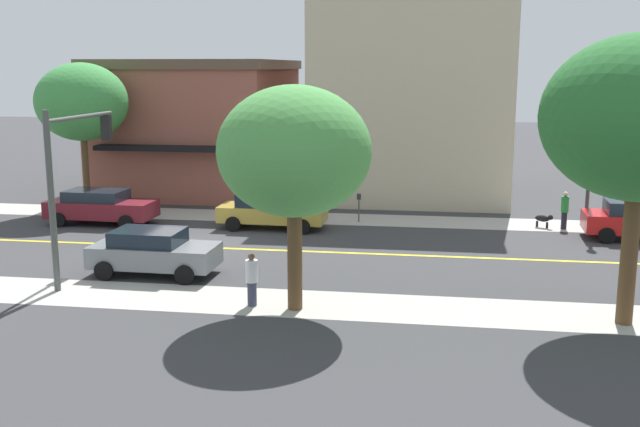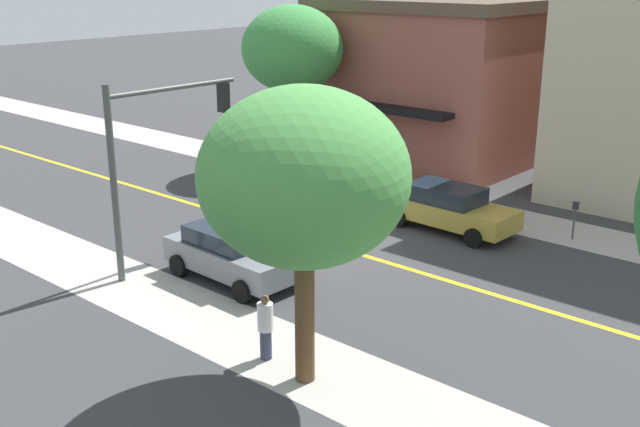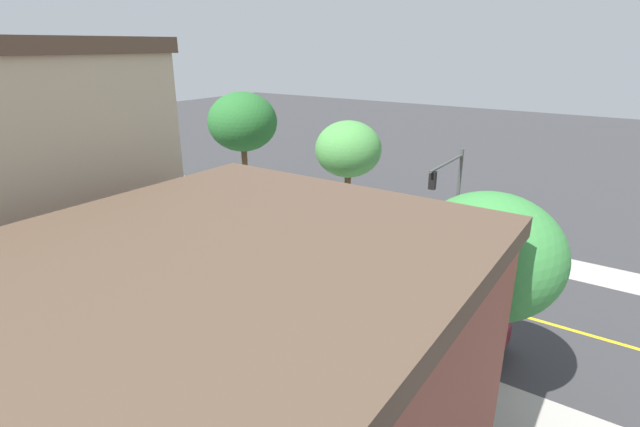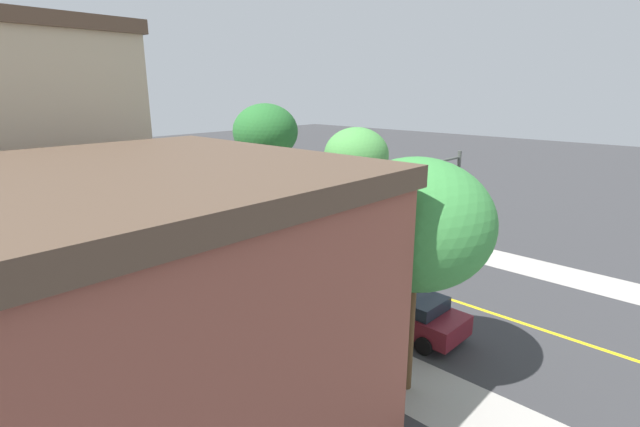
% 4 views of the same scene
% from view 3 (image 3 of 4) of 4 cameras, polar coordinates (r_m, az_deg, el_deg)
% --- Properties ---
extents(ground_plane, '(140.00, 140.00, 0.00)m').
position_cam_3_polar(ground_plane, '(24.91, 6.21, -6.99)').
color(ground_plane, '#38383A').
extents(sidewalk_left, '(2.63, 126.00, 0.01)m').
position_cam_3_polar(sidewalk_left, '(20.29, -2.49, -13.53)').
color(sidewalk_left, '#ADA8A0').
rests_on(sidewalk_left, ground).
extents(sidewalk_right, '(2.63, 126.00, 0.01)m').
position_cam_3_polar(sidewalk_right, '(30.13, 11.90, -2.50)').
color(sidewalk_right, '#ADA8A0').
rests_on(sidewalk_right, ground).
extents(road_centerline_stripe, '(0.20, 126.00, 0.00)m').
position_cam_3_polar(road_centerline_stripe, '(24.91, 6.21, -6.99)').
color(road_centerline_stripe, yellow).
rests_on(road_centerline_stripe, ground).
extents(tan_rowhouse, '(12.38, 9.55, 7.24)m').
position_cam_3_polar(tan_rowhouse, '(11.46, -12.16, -21.31)').
color(tan_rowhouse, '#935142').
rests_on(tan_rowhouse, ground).
extents(street_tree_left_near, '(4.32, 4.32, 6.41)m').
position_cam_3_polar(street_tree_left_near, '(31.66, 3.37, 7.57)').
color(street_tree_left_near, brown).
rests_on(street_tree_left_near, ground).
extents(street_tree_right_corner, '(4.34, 4.34, 7.08)m').
position_cam_3_polar(street_tree_right_corner, '(14.87, 19.20, -4.73)').
color(street_tree_right_corner, brown).
rests_on(street_tree_right_corner, ground).
extents(street_tree_left_far, '(5.13, 5.13, 7.76)m').
position_cam_3_polar(street_tree_left_far, '(36.81, -9.14, 10.62)').
color(street_tree_left_far, brown).
rests_on(street_tree_left_far, ground).
extents(fire_hydrant, '(0.44, 0.24, 0.79)m').
position_cam_3_polar(fire_hydrant, '(20.75, -1.92, -11.45)').
color(fire_hydrant, yellow).
rests_on(fire_hydrant, ground).
extents(parking_meter, '(0.12, 0.18, 1.29)m').
position_cam_3_polar(parking_meter, '(23.98, -13.79, -6.29)').
color(parking_meter, '#4C4C51').
rests_on(parking_meter, ground).
extents(traffic_light_mast, '(4.63, 0.32, 5.61)m').
position_cam_3_polar(traffic_light_mast, '(26.82, 15.12, 3.09)').
color(traffic_light_mast, '#474C47').
rests_on(traffic_light_mast, ground).
extents(street_lamp, '(0.70, 0.36, 6.26)m').
position_cam_3_polar(street_lamp, '(30.68, -26.96, 3.81)').
color(street_lamp, '#38383D').
rests_on(street_lamp, ground).
extents(red_sedan_left_curb, '(2.25, 4.66, 1.59)m').
position_cam_3_polar(red_sedan_left_curb, '(33.88, -24.91, 0.02)').
color(red_sedan_left_curb, red).
rests_on(red_sedan_left_curb, ground).
extents(gold_sedan_left_curb, '(2.10, 4.64, 1.54)m').
position_cam_3_polar(gold_sedan_left_curb, '(22.97, -4.11, -7.09)').
color(gold_sedan_left_curb, '#B29338').
rests_on(gold_sedan_left_curb, ground).
extents(grey_sedan_right_curb, '(2.18, 4.23, 1.54)m').
position_cam_3_polar(grey_sedan_right_curb, '(27.93, 9.62, -2.35)').
color(grey_sedan_right_curb, slate).
rests_on(grey_sedan_right_curb, ground).
extents(maroon_sedan_left_curb, '(2.20, 4.78, 1.52)m').
position_cam_3_polar(maroon_sedan_left_curb, '(19.89, 14.45, -12.20)').
color(maroon_sedan_left_curb, maroon).
rests_on(maroon_sedan_left_curb, ground).
extents(grey_pickup_truck, '(2.34, 6.04, 1.72)m').
position_cam_3_polar(grey_pickup_truck, '(45.81, -23.30, 5.01)').
color(grey_pickup_truck, slate).
rests_on(grey_pickup_truck, ground).
extents(pedestrian_white_shirt, '(0.36, 0.36, 1.58)m').
position_cam_3_polar(pedestrian_white_shirt, '(31.93, 5.14, 0.69)').
color(pedestrian_white_shirt, '#33384C').
rests_on(pedestrian_white_shirt, ground).
extents(pedestrian_green_shirt, '(0.32, 0.32, 1.64)m').
position_cam_3_polar(pedestrian_green_shirt, '(30.85, -24.81, -1.69)').
color(pedestrian_green_shirt, black).
rests_on(pedestrian_green_shirt, ground).
extents(small_dog, '(0.59, 0.78, 0.60)m').
position_cam_3_polar(small_dog, '(30.27, -24.09, -2.93)').
color(small_dog, black).
rests_on(small_dog, ground).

